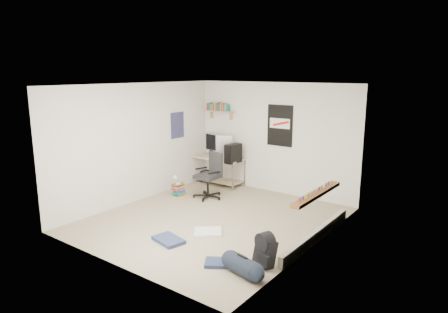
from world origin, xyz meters
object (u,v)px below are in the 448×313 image
Objects in this scene: desk at (217,169)px; duffel_bag at (242,265)px; book_stack at (178,189)px; backpack at (265,252)px; office_chair at (208,176)px.

duffel_bag is at bearing -48.24° from desk.
desk is 3.36× the size of book_stack.
backpack is 0.93× the size of book_stack.
desk reaches higher than duffel_bag.
duffel_bag is (2.52, -2.37, -0.35)m from office_chair.
desk reaches higher than book_stack.
desk is at bearing 155.61° from backpack.
book_stack is at bearing -136.25° from office_chair.
book_stack is (-3.23, 1.65, -0.05)m from backpack.
office_chair is at bearing -63.07° from desk.
book_stack is (-0.08, -1.32, -0.21)m from desk.
desk is 2.74× the size of duffel_bag.
office_chair reaches higher than duffel_bag.
desk is at bearing 86.54° from book_stack.
backpack is at bearing 89.34° from duffel_bag.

